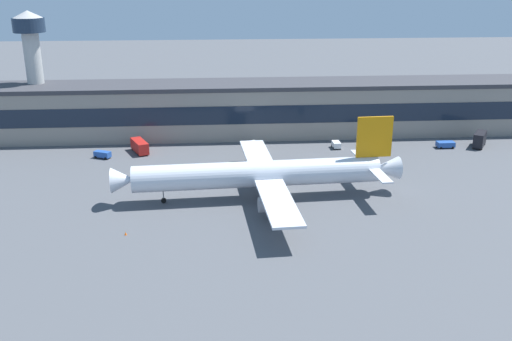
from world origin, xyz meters
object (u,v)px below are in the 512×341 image
object	(u,v)px
airliner	(262,174)
baggage_tug	(336,144)
follow_me_car	(103,154)
traffic_cone_1	(288,207)
control_tower	(33,60)
belt_loader	(257,146)
fuel_truck	(139,146)
pushback_tractor	(446,144)
traffic_cone_0	(126,234)
catering_truck	(480,139)
crew_van	(378,148)

from	to	relation	value
airliner	baggage_tug	bearing A→B (deg)	56.06
follow_me_car	traffic_cone_1	xyz separation A→B (m)	(44.48, -37.25, -0.78)
control_tower	follow_me_car	distance (m)	38.95
airliner	belt_loader	distance (m)	35.64
fuel_truck	belt_loader	world-z (taller)	fuel_truck
baggage_tug	pushback_tractor	bearing A→B (deg)	-3.66
follow_me_car	pushback_tractor	bearing A→B (deg)	1.45
follow_me_car	belt_loader	distance (m)	41.41
pushback_tractor	traffic_cone_1	size ratio (longest dim) A/B	7.69
pushback_tractor	traffic_cone_1	world-z (taller)	pushback_tractor
control_tower	traffic_cone_1	xyz separation A→B (m)	(66.55, -61.27, -22.05)
airliner	control_tower	xyz separation A→B (m)	(-61.50, 55.10, 16.78)
baggage_tug	traffic_cone_1	xyz separation A→B (m)	(-18.78, -41.58, -0.77)
follow_me_car	traffic_cone_1	size ratio (longest dim) A/B	7.67
belt_loader	baggage_tug	bearing A→B (deg)	0.26
traffic_cone_0	traffic_cone_1	world-z (taller)	traffic_cone_1
catering_truck	baggage_tug	bearing A→B (deg)	177.47
airliner	traffic_cone_1	distance (m)	9.56
control_tower	pushback_tractor	world-z (taller)	control_tower
pushback_tractor	traffic_cone_1	distance (m)	63.31
control_tower	traffic_cone_0	size ratio (longest dim) A/B	59.31
pushback_tractor	traffic_cone_0	xyz separation A→B (m)	(-81.40, -49.98, -0.74)
crew_van	follow_me_car	bearing A→B (deg)	179.29
crew_van	traffic_cone_1	distance (m)	46.63
airliner	catering_truck	world-z (taller)	airliner
pushback_tractor	belt_loader	world-z (taller)	belt_loader
pushback_tractor	control_tower	bearing A→B (deg)	169.42
pushback_tractor	belt_loader	distance (m)	52.69
fuel_truck	follow_me_car	xyz separation A→B (m)	(-9.13, -4.41, -0.79)
belt_loader	crew_van	world-z (taller)	crew_van
traffic_cone_0	follow_me_car	bearing A→B (deg)	104.66
pushback_tractor	catering_truck	size ratio (longest dim) A/B	0.64
follow_me_car	traffic_cone_0	xyz separation A→B (m)	(12.45, -47.60, -0.78)
control_tower	crew_van	bearing A→B (deg)	-14.59
follow_me_car	control_tower	bearing A→B (deg)	132.57
follow_me_car	traffic_cone_0	world-z (taller)	follow_me_car
pushback_tractor	traffic_cone_1	bearing A→B (deg)	-141.25
fuel_truck	baggage_tug	bearing A→B (deg)	-0.07
fuel_truck	baggage_tug	distance (m)	54.14
fuel_truck	baggage_tug	world-z (taller)	fuel_truck
airliner	follow_me_car	distance (m)	50.40
fuel_truck	traffic_cone_1	xyz separation A→B (m)	(35.35, -41.65, -1.57)
follow_me_car	belt_loader	world-z (taller)	belt_loader
traffic_cone_1	control_tower	bearing A→B (deg)	137.36
pushback_tractor	belt_loader	size ratio (longest dim) A/B	0.72
belt_loader	traffic_cone_0	world-z (taller)	belt_loader
airliner	catering_truck	distance (m)	72.48
traffic_cone_0	airliner	bearing A→B (deg)	31.48
pushback_tractor	fuel_truck	world-z (taller)	fuel_truck
catering_truck	traffic_cone_0	world-z (taller)	catering_truck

